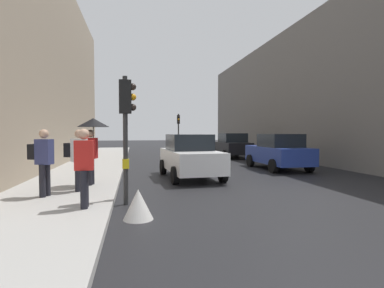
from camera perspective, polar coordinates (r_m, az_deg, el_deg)
ground_plane at (r=9.80m, az=18.98°, el=-8.80°), size 120.00×120.00×0.00m
sidewalk_kerb at (r=14.61m, az=-18.93°, el=-4.86°), size 3.16×40.00×0.16m
building_facade_right at (r=25.31m, az=29.13°, el=7.70°), size 12.00×33.92×8.77m
traffic_light_near_left at (r=7.98m, az=-12.11°, el=5.03°), size 0.44×0.26×3.27m
traffic_light_far_median at (r=29.28m, az=-2.53°, el=3.44°), size 0.25×0.43×3.57m
car_dark_suv at (r=22.45m, az=7.35°, el=-0.27°), size 2.07×4.23×1.76m
car_white_compact at (r=12.46m, az=-0.38°, el=-2.26°), size 2.24×4.31×1.76m
car_blue_van at (r=15.86m, az=15.72°, el=-1.38°), size 2.06×4.22×1.76m
pedestrian_with_umbrella at (r=10.32m, az=-18.00°, el=2.04°), size 1.00×1.00×2.14m
pedestrian_with_grey_backpack at (r=8.96m, az=-25.94°, el=-2.43°), size 0.66×0.46×1.77m
pedestrian_with_black_backpack at (r=9.41m, az=-20.44°, el=-2.14°), size 0.65×0.43×1.77m
pedestrian_in_red_jacket at (r=7.27m, az=-19.38°, el=-3.63°), size 0.41×0.36×1.77m
warning_sign_triangle at (r=6.73m, az=-9.95°, el=-10.96°), size 0.64×0.64×0.65m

